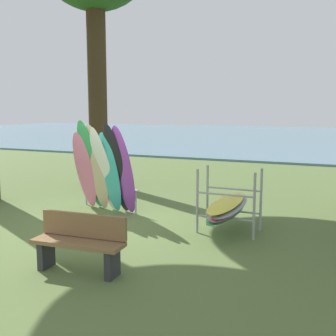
# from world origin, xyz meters

# --- Properties ---
(ground_plane) EXTENTS (80.00, 80.00, 0.00)m
(ground_plane) POSITION_xyz_m (0.00, 0.00, 0.00)
(ground_plane) COLOR #566B38
(lake_water) EXTENTS (80.00, 36.00, 0.10)m
(lake_water) POSITION_xyz_m (0.00, 29.26, 0.05)
(lake_water) COLOR slate
(lake_water) RESTS_ON ground
(leaning_board_pile) EXTENTS (1.77, 0.90, 2.15)m
(leaning_board_pile) POSITION_xyz_m (-0.22, 1.00, 1.00)
(leaning_board_pile) COLOR pink
(leaning_board_pile) RESTS_ON ground
(board_storage_rack) EXTENTS (1.15, 2.13, 1.25)m
(board_storage_rack) POSITION_xyz_m (2.86, 0.61, 0.50)
(board_storage_rack) COLOR #9EA0A5
(board_storage_rack) RESTS_ON ground
(park_bench) EXTENTS (1.43, 0.51, 0.85)m
(park_bench) POSITION_xyz_m (1.42, -2.21, 0.45)
(park_bench) COLOR #2D2D33
(park_bench) RESTS_ON ground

